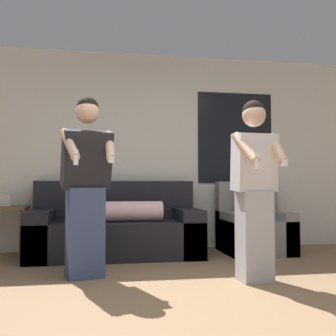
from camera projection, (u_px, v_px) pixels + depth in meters
ground_plane at (198, 309)px, 2.74m from camera, size 14.00×14.00×0.00m
wall_back at (152, 151)px, 5.47m from camera, size 6.42×0.07×2.70m
couch at (116, 230)px, 4.85m from camera, size 2.05×0.94×0.92m
armchair at (254, 228)px, 5.11m from camera, size 0.83×0.80×0.92m
side_table at (4, 213)px, 4.83m from camera, size 0.54×0.47×0.76m
person_left at (86, 186)px, 3.70m from camera, size 0.52×0.58×1.70m
person_right at (254, 187)px, 3.57m from camera, size 0.44×0.48×1.65m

